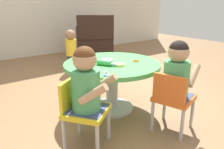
# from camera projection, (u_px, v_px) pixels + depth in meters

# --- Properties ---
(ground_plane) EXTENTS (10.00, 10.00, 0.00)m
(ground_plane) POSITION_uv_depth(u_px,v_px,m) (112.00, 108.00, 2.32)
(ground_plane) COLOR olive
(craft_table) EXTENTS (0.95, 0.95, 0.51)m
(craft_table) POSITION_uv_depth(u_px,v_px,m) (112.00, 73.00, 2.20)
(craft_table) COLOR silver
(craft_table) RESTS_ON ground
(child_chair_left) EXTENTS (0.42, 0.42, 0.54)m
(child_chair_left) POSITION_uv_depth(u_px,v_px,m) (82.00, 110.00, 1.64)
(child_chair_left) COLOR #B7B7BC
(child_chair_left) RESTS_ON ground
(seated_child_left) EXTENTS (0.42, 0.44, 0.51)m
(seated_child_left) POSITION_uv_depth(u_px,v_px,m) (86.00, 82.00, 1.55)
(seated_child_left) COLOR #3F4772
(seated_child_left) RESTS_ON ground
(child_chair_right) EXTENTS (0.38, 0.38, 0.54)m
(child_chair_right) POSITION_uv_depth(u_px,v_px,m) (173.00, 98.00, 1.83)
(child_chair_right) COLOR #B7B7BC
(child_chair_right) RESTS_ON ground
(seated_child_right) EXTENTS (0.41, 0.36, 0.51)m
(seated_child_right) POSITION_uv_depth(u_px,v_px,m) (177.00, 71.00, 1.79)
(seated_child_right) COLOR #3F4772
(seated_child_right) RESTS_ON ground
(armchair_dark) EXTENTS (0.95, 0.96, 0.85)m
(armchair_dark) POSITION_uv_depth(u_px,v_px,m) (94.00, 42.00, 4.52)
(armchair_dark) COLOR black
(armchair_dark) RESTS_ON ground
(toddler_standing) EXTENTS (0.17, 0.17, 0.67)m
(toddler_standing) POSITION_uv_depth(u_px,v_px,m) (71.00, 49.00, 3.51)
(toddler_standing) COLOR #33384C
(toddler_standing) RESTS_ON ground
(rolling_pin) EXTENTS (0.13, 0.21, 0.05)m
(rolling_pin) POSITION_uv_depth(u_px,v_px,m) (104.00, 63.00, 2.05)
(rolling_pin) COLOR green
(rolling_pin) RESTS_ON craft_table
(craft_scissors) EXTENTS (0.10, 0.14, 0.01)m
(craft_scissors) POSITION_uv_depth(u_px,v_px,m) (107.00, 75.00, 1.78)
(craft_scissors) COLOR silver
(craft_scissors) RESTS_ON craft_table
(playdough_blob_0) EXTENTS (0.09, 0.09, 0.02)m
(playdough_blob_0) POSITION_uv_depth(u_px,v_px,m) (120.00, 65.00, 2.04)
(playdough_blob_0) COLOR #F2CC72
(playdough_blob_0) RESTS_ON craft_table
(playdough_blob_1) EXTENTS (0.12, 0.12, 0.02)m
(playdough_blob_1) POSITION_uv_depth(u_px,v_px,m) (107.00, 61.00, 2.19)
(playdough_blob_1) COLOR #CC99E5
(playdough_blob_1) RESTS_ON craft_table
(cookie_cutter_0) EXTENTS (0.07, 0.07, 0.01)m
(cookie_cutter_0) POSITION_uv_depth(u_px,v_px,m) (136.00, 61.00, 2.20)
(cookie_cutter_0) COLOR orange
(cookie_cutter_0) RESTS_ON craft_table
(cookie_cutter_1) EXTENTS (0.07, 0.07, 0.01)m
(cookie_cutter_1) POSITION_uv_depth(u_px,v_px,m) (84.00, 57.00, 2.37)
(cookie_cutter_1) COLOR orange
(cookie_cutter_1) RESTS_ON craft_table
(cookie_cutter_2) EXTENTS (0.07, 0.07, 0.01)m
(cookie_cutter_2) POSITION_uv_depth(u_px,v_px,m) (113.00, 65.00, 2.05)
(cookie_cutter_2) COLOR #3F99D8
(cookie_cutter_2) RESTS_ON craft_table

